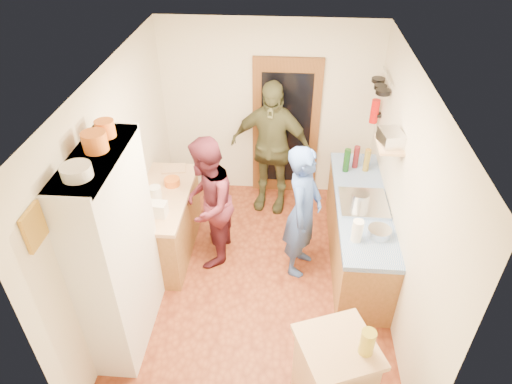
# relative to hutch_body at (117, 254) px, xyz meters

# --- Properties ---
(floor) EXTENTS (3.00, 4.00, 0.02)m
(floor) POSITION_rel_hutch_body_xyz_m (1.30, 0.80, -1.11)
(floor) COLOR brown
(floor) RESTS_ON ground
(ceiling) EXTENTS (3.00, 4.00, 0.02)m
(ceiling) POSITION_rel_hutch_body_xyz_m (1.30, 0.80, 1.51)
(ceiling) COLOR silver
(ceiling) RESTS_ON ground
(wall_back) EXTENTS (3.00, 0.02, 2.60)m
(wall_back) POSITION_rel_hutch_body_xyz_m (1.30, 2.81, 0.20)
(wall_back) COLOR beige
(wall_back) RESTS_ON ground
(wall_front) EXTENTS (3.00, 0.02, 2.60)m
(wall_front) POSITION_rel_hutch_body_xyz_m (1.30, -1.21, 0.20)
(wall_front) COLOR beige
(wall_front) RESTS_ON ground
(wall_left) EXTENTS (0.02, 4.00, 2.60)m
(wall_left) POSITION_rel_hutch_body_xyz_m (-0.21, 0.80, 0.20)
(wall_left) COLOR beige
(wall_left) RESTS_ON ground
(wall_right) EXTENTS (0.02, 4.00, 2.60)m
(wall_right) POSITION_rel_hutch_body_xyz_m (2.81, 0.80, 0.20)
(wall_right) COLOR beige
(wall_right) RESTS_ON ground
(door_frame) EXTENTS (0.95, 0.06, 2.10)m
(door_frame) POSITION_rel_hutch_body_xyz_m (1.55, 2.77, -0.05)
(door_frame) COLOR brown
(door_frame) RESTS_ON ground
(door_glass) EXTENTS (0.70, 0.02, 1.70)m
(door_glass) POSITION_rel_hutch_body_xyz_m (1.55, 2.74, -0.05)
(door_glass) COLOR black
(door_glass) RESTS_ON door_frame
(hutch_body) EXTENTS (0.40, 1.20, 2.20)m
(hutch_body) POSITION_rel_hutch_body_xyz_m (0.00, 0.00, 0.00)
(hutch_body) COLOR silver
(hutch_body) RESTS_ON ground
(hutch_top_shelf) EXTENTS (0.40, 1.14, 0.04)m
(hutch_top_shelf) POSITION_rel_hutch_body_xyz_m (0.00, 0.00, 1.08)
(hutch_top_shelf) COLOR silver
(hutch_top_shelf) RESTS_ON hutch_body
(plate_stack) EXTENTS (0.24, 0.24, 0.10)m
(plate_stack) POSITION_rel_hutch_body_xyz_m (0.00, -0.32, 1.15)
(plate_stack) COLOR white
(plate_stack) RESTS_ON hutch_top_shelf
(orange_pot_a) EXTENTS (0.21, 0.21, 0.17)m
(orange_pot_a) POSITION_rel_hutch_body_xyz_m (0.00, 0.08, 1.18)
(orange_pot_a) COLOR orange
(orange_pot_a) RESTS_ON hutch_top_shelf
(orange_pot_b) EXTENTS (0.17, 0.17, 0.15)m
(orange_pot_b) POSITION_rel_hutch_body_xyz_m (0.00, 0.32, 1.17)
(orange_pot_b) COLOR orange
(orange_pot_b) RESTS_ON hutch_top_shelf
(left_counter_base) EXTENTS (0.60, 1.40, 0.85)m
(left_counter_base) POSITION_rel_hutch_body_xyz_m (0.10, 1.25, -0.68)
(left_counter_base) COLOR #9E6A38
(left_counter_base) RESTS_ON ground
(left_counter_top) EXTENTS (0.64, 1.44, 0.05)m
(left_counter_top) POSITION_rel_hutch_body_xyz_m (0.10, 1.25, -0.23)
(left_counter_top) COLOR #DAB586
(left_counter_top) RESTS_ON left_counter_base
(toaster) EXTENTS (0.23, 0.17, 0.17)m
(toaster) POSITION_rel_hutch_body_xyz_m (0.15, 0.87, -0.12)
(toaster) COLOR white
(toaster) RESTS_ON left_counter_top
(kettle) EXTENTS (0.15, 0.15, 0.16)m
(kettle) POSITION_rel_hutch_body_xyz_m (0.05, 1.18, -0.12)
(kettle) COLOR white
(kettle) RESTS_ON left_counter_top
(orange_bowl) EXTENTS (0.21, 0.21, 0.09)m
(orange_bowl) POSITION_rel_hutch_body_xyz_m (0.18, 1.47, -0.16)
(orange_bowl) COLOR orange
(orange_bowl) RESTS_ON left_counter_top
(chopping_board) EXTENTS (0.33, 0.27, 0.02)m
(chopping_board) POSITION_rel_hutch_body_xyz_m (0.12, 1.82, -0.19)
(chopping_board) COLOR #DAB586
(chopping_board) RESTS_ON left_counter_top
(right_counter_base) EXTENTS (0.60, 2.20, 0.84)m
(right_counter_base) POSITION_rel_hutch_body_xyz_m (2.50, 1.30, -0.68)
(right_counter_base) COLOR #9E6A38
(right_counter_base) RESTS_ON ground
(right_counter_top) EXTENTS (0.62, 2.22, 0.06)m
(right_counter_top) POSITION_rel_hutch_body_xyz_m (2.50, 1.30, -0.23)
(right_counter_top) COLOR #063DA1
(right_counter_top) RESTS_ON right_counter_base
(hob) EXTENTS (0.55, 0.58, 0.04)m
(hob) POSITION_rel_hutch_body_xyz_m (2.50, 1.24, -0.18)
(hob) COLOR silver
(hob) RESTS_ON right_counter_top
(pot_on_hob) EXTENTS (0.21, 0.21, 0.13)m
(pot_on_hob) POSITION_rel_hutch_body_xyz_m (2.45, 1.22, -0.09)
(pot_on_hob) COLOR silver
(pot_on_hob) RESTS_ON hob
(bottle_a) EXTENTS (0.10, 0.10, 0.32)m
(bottle_a) POSITION_rel_hutch_body_xyz_m (2.35, 1.96, -0.04)
(bottle_a) COLOR #143F14
(bottle_a) RESTS_ON right_counter_top
(bottle_b) EXTENTS (0.08, 0.08, 0.31)m
(bottle_b) POSITION_rel_hutch_body_xyz_m (2.48, 2.06, -0.05)
(bottle_b) COLOR #591419
(bottle_b) RESTS_ON right_counter_top
(bottle_c) EXTENTS (0.10, 0.10, 0.31)m
(bottle_c) POSITION_rel_hutch_body_xyz_m (2.61, 1.99, -0.05)
(bottle_c) COLOR olive
(bottle_c) RESTS_ON right_counter_top
(paper_towel) EXTENTS (0.13, 0.13, 0.25)m
(paper_towel) POSITION_rel_hutch_body_xyz_m (2.35, 0.61, -0.07)
(paper_towel) COLOR white
(paper_towel) RESTS_ON right_counter_top
(mixing_bowl) EXTENTS (0.25, 0.25, 0.10)m
(mixing_bowl) POSITION_rel_hutch_body_xyz_m (2.60, 0.69, -0.15)
(mixing_bowl) COLOR silver
(mixing_bowl) RESTS_ON right_counter_top
(island_base) EXTENTS (0.71, 0.71, 0.86)m
(island_base) POSITION_rel_hutch_body_xyz_m (2.08, -0.73, -0.67)
(island_base) COLOR #DAB586
(island_base) RESTS_ON ground
(island_top) EXTENTS (0.80, 0.80, 0.05)m
(island_top) POSITION_rel_hutch_body_xyz_m (2.08, -0.73, -0.22)
(island_top) COLOR #DAB586
(island_top) RESTS_ON island_base
(cutting_board) EXTENTS (0.43, 0.39, 0.02)m
(cutting_board) POSITION_rel_hutch_body_xyz_m (2.01, -0.70, -0.21)
(cutting_board) COLOR white
(cutting_board) RESTS_ON island_top
(oil_jar) EXTENTS (0.16, 0.16, 0.24)m
(oil_jar) POSITION_rel_hutch_body_xyz_m (2.29, -0.77, -0.07)
(oil_jar) COLOR #AD9E2D
(oil_jar) RESTS_ON island_top
(pan_rail) EXTENTS (0.02, 0.65, 0.02)m
(pan_rail) POSITION_rel_hutch_body_xyz_m (2.76, 2.33, 0.95)
(pan_rail) COLOR silver
(pan_rail) RESTS_ON wall_right
(pan_hang_a) EXTENTS (0.18, 0.18, 0.05)m
(pan_hang_a) POSITION_rel_hutch_body_xyz_m (2.70, 2.15, 0.82)
(pan_hang_a) COLOR black
(pan_hang_a) RESTS_ON pan_rail
(pan_hang_b) EXTENTS (0.16, 0.16, 0.05)m
(pan_hang_b) POSITION_rel_hutch_body_xyz_m (2.70, 2.35, 0.80)
(pan_hang_b) COLOR black
(pan_hang_b) RESTS_ON pan_rail
(pan_hang_c) EXTENTS (0.17, 0.17, 0.05)m
(pan_hang_c) POSITION_rel_hutch_body_xyz_m (2.70, 2.55, 0.81)
(pan_hang_c) COLOR black
(pan_hang_c) RESTS_ON pan_rail
(wall_shelf) EXTENTS (0.26, 0.42, 0.03)m
(wall_shelf) POSITION_rel_hutch_body_xyz_m (2.67, 1.25, 0.60)
(wall_shelf) COLOR #DAB586
(wall_shelf) RESTS_ON wall_right
(radio) EXTENTS (0.27, 0.33, 0.15)m
(radio) POSITION_rel_hutch_body_xyz_m (2.67, 1.25, 0.69)
(radio) COLOR silver
(radio) RESTS_ON wall_shelf
(ext_bracket) EXTENTS (0.06, 0.10, 0.04)m
(ext_bracket) POSITION_rel_hutch_body_xyz_m (2.77, 2.50, 0.35)
(ext_bracket) COLOR black
(ext_bracket) RESTS_ON wall_right
(fire_extinguisher) EXTENTS (0.11, 0.11, 0.32)m
(fire_extinguisher) POSITION_rel_hutch_body_xyz_m (2.71, 2.50, 0.40)
(fire_extinguisher) COLOR red
(fire_extinguisher) RESTS_ON wall_right
(picture_frame) EXTENTS (0.03, 0.25, 0.30)m
(picture_frame) POSITION_rel_hutch_body_xyz_m (-0.18, -0.75, 0.95)
(picture_frame) COLOR gold
(picture_frame) RESTS_ON wall_left
(person_hob) EXTENTS (0.57, 0.72, 1.71)m
(person_hob) POSITION_rel_hutch_body_xyz_m (1.82, 1.07, -0.24)
(person_hob) COLOR #3553A1
(person_hob) RESTS_ON ground
(person_left) EXTENTS (0.68, 0.85, 1.71)m
(person_left) POSITION_rel_hutch_body_xyz_m (0.69, 1.21, -0.24)
(person_left) COLOR #4E1A26
(person_left) RESTS_ON ground
(person_back) EXTENTS (1.21, 0.69, 1.94)m
(person_back) POSITION_rel_hutch_body_xyz_m (1.37, 2.35, -0.13)
(person_back) COLOR #3F3F25
(person_back) RESTS_ON ground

